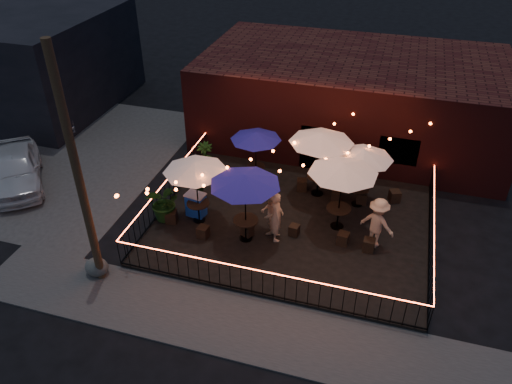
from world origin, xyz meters
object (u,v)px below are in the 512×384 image
utility_pole (78,176)px  cafe_table_4 (343,169)px  cafe_table_1 (256,136)px  cafe_table_3 (321,139)px  cafe_table_0 (195,167)px  cooler (196,204)px  boulder (97,267)px  cafe_table_5 (364,155)px  cafe_table_2 (245,181)px

utility_pole → cafe_table_4: 8.66m
cafe_table_1 → cafe_table_3: bearing=-4.9°
cafe_table_0 → cooler: (-0.22, 0.28, -1.85)m
cafe_table_0 → boulder: 4.74m
utility_pole → cafe_table_4: (7.09, 4.79, -1.34)m
cafe_table_3 → cafe_table_4: 2.25m
cafe_table_4 → cooler: 5.73m
utility_pole → cooler: (1.79, 3.96, -3.36)m
utility_pole → cafe_table_1: bearing=64.8°
utility_pole → cafe_table_5: (7.63, 6.44, -1.58)m
cafe_table_0 → cafe_table_2: (2.03, -0.53, 0.14)m
cafe_table_5 → boulder: (-7.83, -6.35, -2.09)m
cafe_table_2 → cooler: cafe_table_2 is taller
utility_pole → cafe_table_5: bearing=40.2°
cafe_table_1 → cafe_table_3: 2.73m
utility_pole → cafe_table_3: (5.97, 6.74, -1.31)m
boulder → cafe_table_5: bearing=39.0°
cafe_table_5 → cooler: bearing=-157.0°
cafe_table_1 → cafe_table_5: cafe_table_5 is taller
utility_pole → cooler: utility_pole is taller
cafe_table_2 → cafe_table_5: bearing=42.5°
utility_pole → cafe_table_4: utility_pole is taller
cafe_table_3 → boulder: bearing=-132.9°
cafe_table_3 → boulder: cafe_table_3 is taller
cooler → cafe_table_1: bearing=73.1°
cafe_table_4 → cafe_table_5: size_ratio=1.25×
utility_pole → cafe_table_3: size_ratio=2.73×
utility_pole → cafe_table_2: (4.04, 3.15, -1.36)m
boulder → utility_pole: bearing=-25.2°
cafe_table_0 → cafe_table_1: (1.27, 3.29, -0.24)m
cafe_table_0 → cafe_table_4: size_ratio=0.99×
cafe_table_0 → cafe_table_5: size_ratio=1.24×
cafe_table_3 → cooler: 5.42m
boulder → cooler: bearing=62.8°
cooler → cafe_table_5: bearing=32.4°
cafe_table_0 → cafe_table_4: bearing=12.4°
cafe_table_4 → cooler: cafe_table_4 is taller
cafe_table_2 → cafe_table_5: 4.88m
boulder → cafe_table_0: bearing=58.3°
cafe_table_1 → boulder: size_ratio=2.90×
cafe_table_5 → cooler: 6.59m
cafe_table_4 → cafe_table_5: cafe_table_4 is taller
cafe_table_0 → cafe_table_4: cafe_table_4 is taller
cafe_table_5 → boulder: 10.29m
cooler → boulder: 4.36m
cafe_table_1 → cafe_table_5: size_ratio=0.99×
cafe_table_0 → cafe_table_2: bearing=-14.6°
utility_pole → cooler: size_ratio=8.24×
cafe_table_1 → cafe_table_0: bearing=-111.0°
cafe_table_2 → cafe_table_3: size_ratio=0.93×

